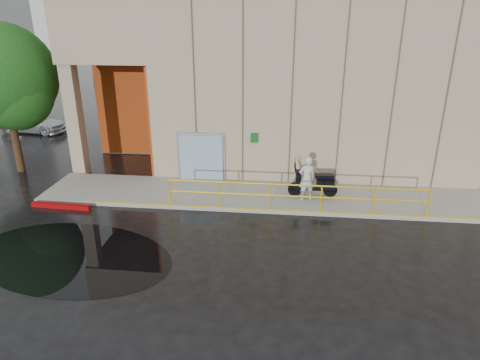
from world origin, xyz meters
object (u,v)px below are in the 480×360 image
object	(u,v)px
person	(307,178)
red_curb	(61,206)
scooter	(314,176)
tree_near	(6,81)
car_c	(33,123)

from	to	relation	value
person	red_curb	size ratio (longest dim) A/B	0.74
scooter	tree_near	xyz separation A→B (m)	(-13.47, 1.82, 3.21)
red_curb	tree_near	xyz separation A→B (m)	(-3.78, 3.70, 4.15)
scooter	car_c	size ratio (longest dim) A/B	0.48
red_curb	tree_near	distance (m)	6.72
red_curb	tree_near	size ratio (longest dim) A/B	0.36
person	tree_near	distance (m)	13.73
person	tree_near	world-z (taller)	tree_near
red_curb	tree_near	world-z (taller)	tree_near
red_curb	car_c	world-z (taller)	car_c
scooter	red_curb	bearing A→B (deg)	-171.40
red_curb	car_c	distance (m)	12.80
person	car_c	world-z (taller)	person
scooter	person	bearing A→B (deg)	-133.21
person	car_c	distance (m)	18.93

